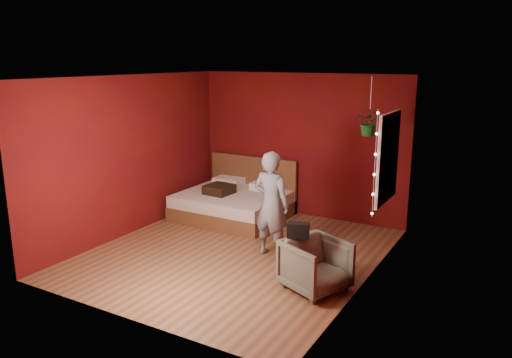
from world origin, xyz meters
The scene contains 10 objects.
floor centered at (0.00, 0.00, 0.00)m, with size 4.50×4.50×0.00m, color brown.
room_walls centered at (0.00, 0.00, 1.68)m, with size 4.04×4.54×2.62m.
window centered at (1.97, 0.90, 1.50)m, with size 0.05×0.97×1.27m.
fairy_lights centered at (1.94, 0.38, 1.50)m, with size 0.04×0.04×1.45m.
bed centered at (-0.94, 1.50, 0.26)m, with size 1.85×1.57×1.02m.
person centered at (0.50, 0.19, 0.79)m, with size 0.57×0.38×1.57m, color slate.
armchair centered at (1.52, -0.53, 0.33)m, with size 0.70×0.72×0.66m, color #5A5947.
handbag centered at (1.28, -0.55, 0.76)m, with size 0.27×0.14×0.19m, color black.
throw_pillow centered at (-1.14, 1.28, 0.54)m, with size 0.45×0.45×0.16m, color black.
hanging_plant centered at (1.57, 1.24, 1.93)m, with size 0.39×0.34×0.87m.
Camera 1 is at (3.76, -5.95, 2.87)m, focal length 35.00 mm.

